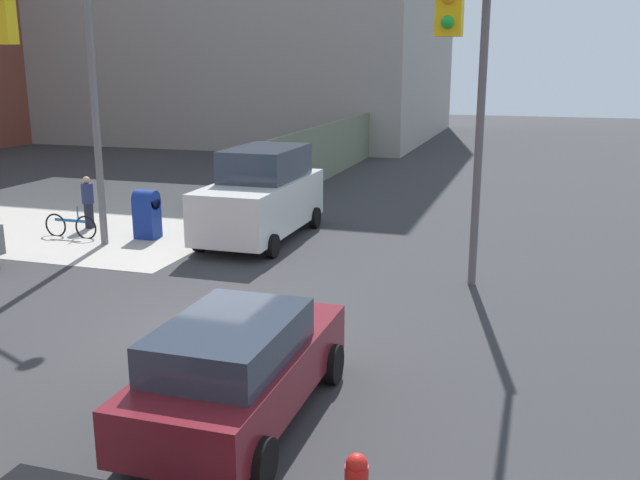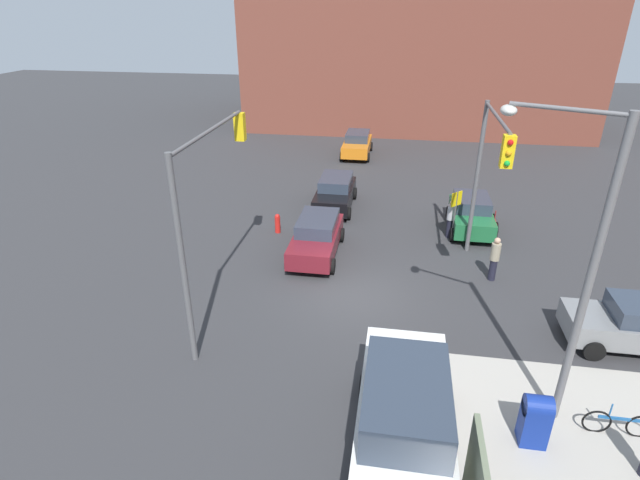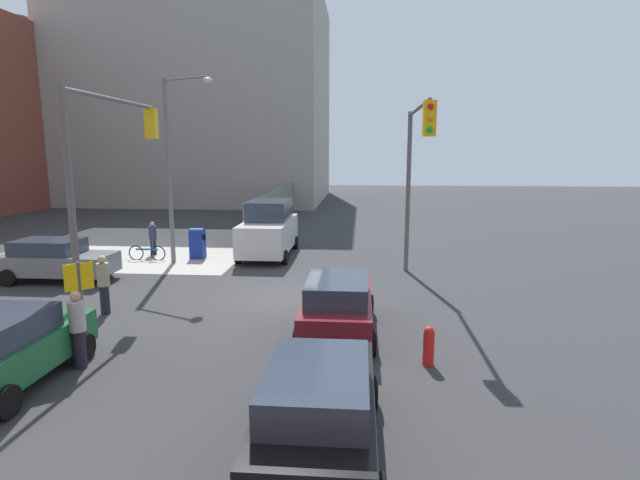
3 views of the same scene
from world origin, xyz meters
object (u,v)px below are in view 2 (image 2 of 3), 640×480
at_px(mailbox_blue, 535,418).
at_px(pedestrian_waiting, 451,218).
at_px(hatchback_orange, 357,144).
at_px(bicycle_leaning_on_fence, 619,424).
at_px(fire_hydrant, 278,223).
at_px(hatchback_maroon, 317,236).
at_px(coupe_black, 335,192).
at_px(pedestrian_crossing, 495,258).
at_px(hatchback_green, 471,214).
at_px(traffic_signal_se_corner, 209,189).
at_px(coupe_gray, 640,324).
at_px(van_white_delivery, 404,417).
at_px(traffic_signal_nw_corner, 488,162).
at_px(street_lamp_corner, 577,255).
at_px(bicycle_at_crosswalk, 495,225).

bearing_deg(mailbox_blue, pedestrian_waiting, -174.29).
distance_m(mailbox_blue, pedestrian_waiting, 12.06).
bearing_deg(hatchback_orange, bicycle_leaning_on_fence, 20.13).
relative_size(fire_hydrant, hatchback_maroon, 0.21).
relative_size(coupe_black, pedestrian_crossing, 2.40).
height_order(hatchback_maroon, bicycle_leaning_on_fence, hatchback_maroon).
bearing_deg(coupe_black, hatchback_green, 74.50).
bearing_deg(fire_hydrant, hatchback_green, 101.21).
xyz_separation_m(traffic_signal_se_corner, hatchback_orange, (-20.94, 2.74, -3.83)).
bearing_deg(coupe_black, coupe_gray, 46.84).
xyz_separation_m(fire_hydrant, pedestrian_crossing, (3.00, 9.40, 0.47)).
xyz_separation_m(coupe_black, pedestrian_crossing, (6.67, 7.15, 0.11)).
xyz_separation_m(hatchback_orange, hatchback_green, (12.04, 6.59, -0.00)).
distance_m(van_white_delivery, pedestrian_waiting, 13.17).
relative_size(traffic_signal_se_corner, fire_hydrant, 6.91).
bearing_deg(pedestrian_crossing, hatchback_orange, -165.70).
bearing_deg(fire_hydrant, traffic_signal_se_corner, -2.42).
height_order(pedestrian_crossing, pedestrian_waiting, same).
relative_size(traffic_signal_nw_corner, traffic_signal_se_corner, 1.00).
distance_m(fire_hydrant, coupe_black, 4.32).
bearing_deg(street_lamp_corner, pedestrian_crossing, -177.86).
height_order(mailbox_blue, coupe_black, coupe_black).
distance_m(pedestrian_crossing, bicycle_leaning_on_fence, 7.88).
relative_size(street_lamp_corner, hatchback_orange, 1.86).
height_order(traffic_signal_nw_corner, fire_hydrant, traffic_signal_nw_corner).
relative_size(hatchback_maroon, pedestrian_crossing, 2.44).
xyz_separation_m(fire_hydrant, hatchback_orange, (-13.83, 2.44, 0.36)).
relative_size(street_lamp_corner, pedestrian_waiting, 4.38).
height_order(pedestrian_waiting, bicycle_leaning_on_fence, pedestrian_waiting).
distance_m(traffic_signal_nw_corner, hatchback_green, 5.78).
bearing_deg(traffic_signal_nw_corner, hatchback_green, 175.62).
relative_size(street_lamp_corner, pedestrian_crossing, 4.38).
bearing_deg(traffic_signal_nw_corner, fire_hydrant, -106.40).
distance_m(street_lamp_corner, coupe_black, 16.06).
bearing_deg(bicycle_at_crosswalk, pedestrian_crossing, -9.46).
bearing_deg(hatchback_orange, traffic_signal_nw_corner, 20.89).
bearing_deg(fire_hydrant, van_white_delivery, 26.16).
bearing_deg(mailbox_blue, traffic_signal_se_corner, -113.28).
relative_size(fire_hydrant, hatchback_orange, 0.22).
distance_m(traffic_signal_se_corner, coupe_black, 11.72).
distance_m(traffic_signal_se_corner, van_white_delivery, 8.79).
bearing_deg(mailbox_blue, fire_hydrant, -140.60).
distance_m(coupe_black, bicycle_at_crosswalk, 8.18).
relative_size(traffic_signal_nw_corner, bicycle_leaning_on_fence, 3.71).
relative_size(hatchback_orange, hatchback_maroon, 0.96).
bearing_deg(hatchback_orange, pedestrian_crossing, 22.46).
height_order(fire_hydrant, pedestrian_crossing, pedestrian_crossing).
distance_m(street_lamp_corner, bicycle_leaning_on_fence, 4.72).
relative_size(van_white_delivery, pedestrian_crossing, 2.96).
bearing_deg(pedestrian_waiting, van_white_delivery, -148.13).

